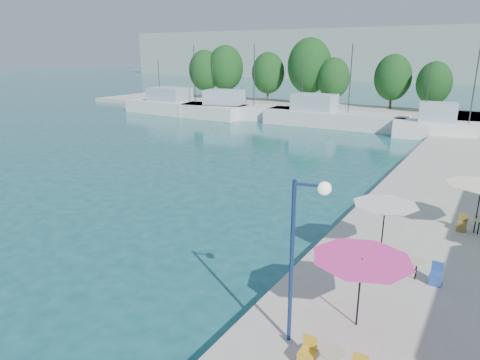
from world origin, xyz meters
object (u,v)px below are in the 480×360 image
Objects in this scene: trawler_03 at (330,117)px; umbrella_white at (385,210)px; umbrella_pink at (361,266)px; trawler_01 at (182,107)px; trawler_02 at (239,110)px; street_lamp at (304,234)px; trawler_04 at (451,129)px.

umbrella_white is at bearing -68.40° from trawler_03.
umbrella_pink is 1.16× the size of umbrella_white.
trawler_01 and trawler_02 have the same top height.
street_lamp is (-0.61, -6.97, 1.43)m from umbrella_white.
trawler_03 is 5.65× the size of umbrella_pink.
trawler_01 is 48.99m from umbrella_white.
trawler_01 is 22.19m from trawler_03.
trawler_01 is 1.10× the size of trawler_02.
trawler_02 is 3.54× the size of street_lamp.
trawler_04 reaches higher than umbrella_pink.
trawler_04 is at bearing 78.16° from street_lamp.
trawler_04 is 37.68m from umbrella_pink.
trawler_03 is (22.14, 1.55, 0.00)m from trawler_01.
trawler_01 and trawler_03 have the same top height.
trawler_01 reaches higher than umbrella_white.
umbrella_white is (36.87, -32.22, 1.59)m from trawler_01.
street_lamp reaches higher than umbrella_pink.
trawler_01 is at bearing 170.76° from trawler_04.
trawler_02 is at bearing 129.79° from umbrella_white.
umbrella_white is (-0.59, 5.26, 0.01)m from umbrella_pink.
street_lamp is (0.32, -39.32, 3.01)m from trawler_04.
trawler_03 is 13.88m from trawler_04.
trawler_02 is at bearing 168.16° from trawler_04.
trawler_04 reaches higher than street_lamp.
trawler_04 reaches higher than umbrella_white.
umbrella_white is (27.89, -33.48, 1.59)m from trawler_02.
trawler_03 is at bearing -11.24° from trawler_02.
trawler_01 is 7.34× the size of umbrella_white.
trawler_02 is 6.68× the size of umbrella_white.
umbrella_pink is at bearing -83.62° from umbrella_white.
trawler_01 is 9.07m from trawler_02.
trawler_01 is 53.48m from street_lamp.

